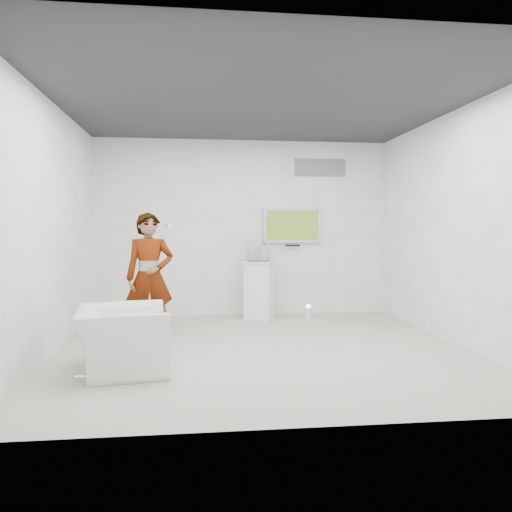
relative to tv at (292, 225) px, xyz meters
name	(u,v)px	position (x,y,z in m)	size (l,w,h in m)	color
room	(262,227)	(-0.85, -2.45, -0.05)	(5.01, 5.01, 3.00)	#A9A79B
tv	(292,225)	(0.00, 0.00, 0.00)	(1.00, 0.08, 0.60)	silver
logo_decal	(320,168)	(0.50, 0.04, 1.00)	(0.90, 0.02, 0.30)	slate
person	(150,277)	(-2.26, -1.90, -0.70)	(0.62, 0.41, 1.69)	silver
armchair	(123,339)	(-2.41, -3.27, -1.22)	(1.03, 0.90, 0.67)	silver
pedestal	(259,290)	(-0.62, -0.36, -1.07)	(0.46, 0.46, 0.96)	white
floor_uplight	(308,315)	(0.08, -0.96, -1.40)	(0.19, 0.19, 0.29)	white
vitrine	(259,251)	(-0.62, -0.36, -0.43)	(0.32, 0.32, 0.32)	white
console	(259,254)	(-0.62, -0.36, -0.48)	(0.05, 0.17, 0.23)	white
wii_remote	(167,226)	(-2.04, -1.71, -0.03)	(0.04, 0.14, 0.04)	white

